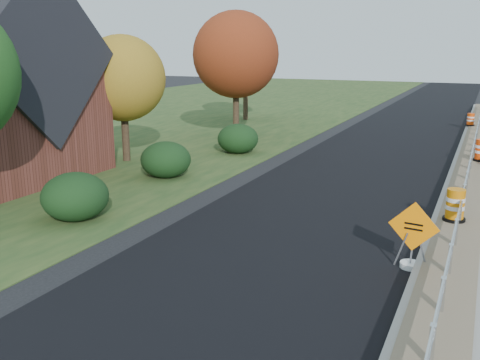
% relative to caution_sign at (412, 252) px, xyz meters
% --- Properties ---
extents(ground, '(140.00, 140.00, 0.00)m').
position_rel_caution_sign_xyz_m(ground, '(0.90, 5.54, -0.43)').
color(ground, black).
rests_on(ground, ground).
extents(grass_verge_near, '(30.00, 120.00, 0.03)m').
position_rel_caution_sign_xyz_m(grass_verge_near, '(-23.10, 15.54, -0.42)').
color(grass_verge_near, '#25411C').
rests_on(grass_verge_near, ground).
extents(milled_overlay, '(7.20, 120.00, 0.01)m').
position_rel_caution_sign_xyz_m(milled_overlay, '(-3.50, 15.54, -0.43)').
color(milled_overlay, black).
rests_on(milled_overlay, ground).
extents(median, '(1.60, 55.00, 0.23)m').
position_rel_caution_sign_xyz_m(median, '(0.90, 13.54, -0.32)').
color(median, gray).
rests_on(median, ground).
extents(guardrail, '(0.10, 46.15, 0.72)m').
position_rel_caution_sign_xyz_m(guardrail, '(0.90, 14.54, 0.30)').
color(guardrail, silver).
rests_on(guardrail, median).
extents(hedge_south, '(2.09, 2.09, 1.52)m').
position_rel_caution_sign_xyz_m(hedge_south, '(-10.10, -0.46, 0.33)').
color(hedge_south, black).
rests_on(hedge_south, ground).
extents(hedge_mid, '(2.09, 2.09, 1.52)m').
position_rel_caution_sign_xyz_m(hedge_mid, '(-10.60, 5.54, 0.33)').
color(hedge_mid, black).
rests_on(hedge_mid, ground).
extents(hedge_north, '(2.09, 2.09, 1.52)m').
position_rel_caution_sign_xyz_m(hedge_north, '(-10.10, 11.54, 0.33)').
color(hedge_north, black).
rests_on(hedge_north, ground).
extents(tree_near_yellow, '(3.96, 3.96, 5.88)m').
position_rel_caution_sign_xyz_m(tree_near_yellow, '(-14.10, 7.54, 3.45)').
color(tree_near_yellow, '#473523').
rests_on(tree_near_yellow, ground).
extents(tree_near_red, '(4.95, 4.95, 7.35)m').
position_rel_caution_sign_xyz_m(tree_near_red, '(-12.10, 15.54, 4.43)').
color(tree_near_red, '#473523').
rests_on(tree_near_red, ground).
extents(tree_near_back, '(4.29, 4.29, 6.37)m').
position_rel_caution_sign_xyz_m(tree_near_back, '(-15.10, 23.54, 3.78)').
color(tree_near_back, '#473523').
rests_on(tree_near_back, ground).
extents(caution_sign, '(1.22, 0.51, 1.70)m').
position_rel_caution_sign_xyz_m(caution_sign, '(0.00, 0.00, 0.00)').
color(caution_sign, white).
rests_on(caution_sign, ground).
extents(barrel_median_near, '(0.66, 0.66, 0.97)m').
position_rel_caution_sign_xyz_m(barrel_median_near, '(0.74, 3.69, 0.26)').
color(barrel_median_near, black).
rests_on(barrel_median_near, median).
extents(barrel_median_far, '(0.56, 0.56, 0.82)m').
position_rel_caution_sign_xyz_m(barrel_median_far, '(0.35, 25.56, 0.19)').
color(barrel_median_far, black).
rests_on(barrel_median_far, median).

